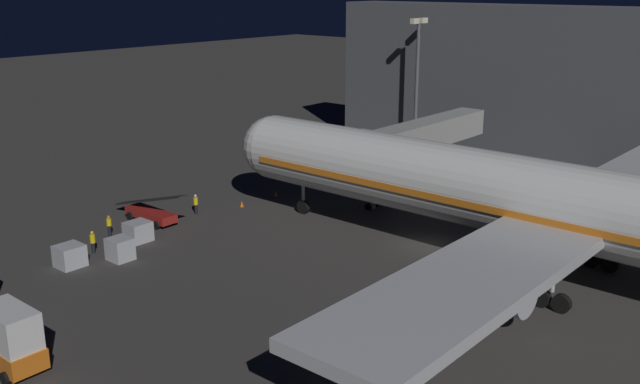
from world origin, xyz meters
name	(u,v)px	position (x,y,z in m)	size (l,w,h in m)	color
ground_plane	(427,247)	(0.00, 0.00, 0.00)	(320.00, 320.00, 0.00)	#383533
airliner_at_gate	(575,209)	(0.00, 10.95, 5.35)	(49.25, 60.63, 18.90)	silver
jet_bridge	(411,138)	(-10.97, -9.04, 5.44)	(20.20, 3.40, 6.97)	#9E9E99
apron_floodlight_mast	(417,75)	(-25.50, -18.03, 9.19)	(2.90, 0.50, 15.58)	#59595E
belt_loader	(151,212)	(10.12, -20.95, 0.85)	(1.96, 9.04, 3.22)	maroon
ops_van	(6,335)	(29.35, -7.37, 1.76)	(2.36, 5.11, 3.46)	orange
baggage_container_near_belt	(70,256)	(19.83, -17.33, 0.79)	(1.84, 1.74, 1.58)	#B7BABF
baggage_container_mid_row	(120,249)	(16.75, -15.69, 0.82)	(1.55, 1.69, 1.64)	#B7BABF
baggage_container_spare	(138,232)	(13.57, -17.94, 0.78)	(1.81, 1.67, 1.57)	#B7BABF
ground_crew_near_nose_gear	(93,241)	(17.31, -18.34, 0.96)	(0.40, 0.40, 1.75)	black
ground_crew_by_belt_loader	(196,203)	(6.24, -19.76, 0.98)	(0.40, 0.40, 1.78)	black
ground_crew_marshaller_fwd	(109,225)	(14.48, -20.48, 0.99)	(0.40, 0.40, 1.79)	black
traffic_cone_nose_port	(276,193)	(-2.20, -18.26, 0.28)	(0.36, 0.36, 0.55)	orange
traffic_cone_nose_starboard	(242,204)	(2.20, -18.26, 0.28)	(0.36, 0.36, 0.55)	orange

